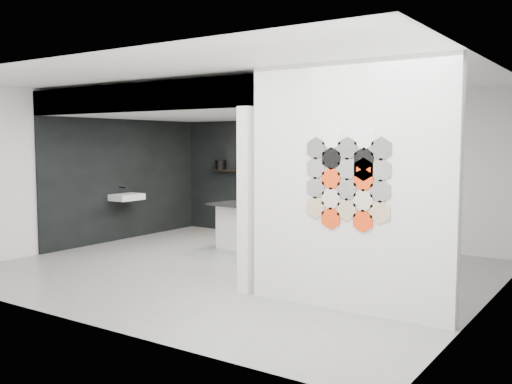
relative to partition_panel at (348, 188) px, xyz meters
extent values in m
cube|color=slate|center=(-2.23, 1.00, -1.40)|extent=(7.00, 6.00, 0.01)
cube|color=silver|center=(0.00, 0.00, 0.00)|extent=(2.45, 0.15, 2.80)
cube|color=black|center=(-3.52, 3.97, -0.22)|extent=(4.40, 0.04, 2.35)
cube|color=black|center=(-5.70, 2.00, -0.22)|extent=(0.04, 4.00, 2.35)
cube|color=silver|center=(-3.52, 2.00, 1.15)|extent=(4.40, 4.00, 0.40)
cube|color=silver|center=(-1.41, 0.00, -0.22)|extent=(0.16, 0.16, 2.35)
cube|color=silver|center=(-3.52, 0.08, 1.15)|extent=(4.40, 0.16, 0.40)
cube|color=silver|center=(-5.46, 1.80, -0.55)|extent=(0.40, 0.60, 0.12)
cube|color=black|center=(-3.43, 3.87, -0.10)|extent=(3.00, 0.15, 0.04)
cube|color=silver|center=(-2.85, 2.32, -1.01)|extent=(1.42, 0.63, 0.79)
cube|color=black|center=(-2.86, 2.25, -0.59)|extent=(1.61, 0.83, 0.04)
cube|color=black|center=(-2.62, 2.35, -0.58)|extent=(0.44, 0.38, 0.01)
cylinder|color=black|center=(-2.60, 2.53, -0.39)|extent=(0.02, 0.02, 0.37)
torus|color=black|center=(-2.61, 2.47, -0.21)|extent=(0.03, 0.13, 0.13)
cylinder|color=black|center=(-4.78, 3.87, 0.02)|extent=(0.24, 0.24, 0.20)
ellipsoid|color=black|center=(-2.67, 3.87, -0.01)|extent=(0.16, 0.16, 0.13)
cylinder|color=gray|center=(-2.08, 3.87, -0.03)|extent=(0.19, 0.19, 0.10)
cylinder|color=gray|center=(-2.08, 3.87, -0.02)|extent=(0.10, 0.10, 0.12)
cylinder|color=black|center=(-3.71, 3.87, 0.01)|extent=(0.07, 0.07, 0.18)
cylinder|color=black|center=(-4.33, 3.87, -0.03)|extent=(0.09, 0.09, 0.09)
cylinder|color=tan|center=(-0.37, -0.09, -0.24)|extent=(0.26, 0.02, 0.26)
cylinder|color=#66635E|center=(-0.37, -0.09, -0.01)|extent=(0.26, 0.02, 0.26)
cylinder|color=silver|center=(-0.37, -0.09, 0.21)|extent=(0.26, 0.02, 0.26)
cylinder|color=black|center=(-0.37, -0.09, 0.44)|extent=(0.26, 0.02, 0.26)
cylinder|color=#F23B0C|center=(-0.17, -0.09, -0.35)|extent=(0.26, 0.02, 0.26)
cylinder|color=beige|center=(-0.17, -0.09, -0.13)|extent=(0.26, 0.02, 0.26)
cylinder|color=#F23B0C|center=(-0.17, -0.09, 0.10)|extent=(0.26, 0.02, 0.26)
cylinder|color=black|center=(-0.17, -0.09, 0.33)|extent=(0.26, 0.02, 0.26)
cylinder|color=white|center=(-0.17, -0.09, 0.55)|extent=(0.26, 0.02, 0.26)
cylinder|color=tan|center=(0.02, -0.09, -0.24)|extent=(0.26, 0.02, 0.26)
cylinder|color=#66635E|center=(0.02, -0.09, -0.01)|extent=(0.26, 0.02, 0.26)
cylinder|color=silver|center=(0.02, -0.09, 0.21)|extent=(0.26, 0.02, 0.26)
cylinder|color=black|center=(0.02, -0.09, 0.44)|extent=(0.26, 0.02, 0.26)
cylinder|color=#F23B0C|center=(0.22, -0.09, -0.35)|extent=(0.26, 0.02, 0.26)
cylinder|color=beige|center=(0.22, -0.09, -0.13)|extent=(0.26, 0.02, 0.26)
cylinder|color=#F23B0C|center=(0.22, -0.09, 0.10)|extent=(0.26, 0.02, 0.26)
cylinder|color=black|center=(0.22, -0.09, 0.33)|extent=(0.26, 0.02, 0.26)
cylinder|color=white|center=(0.22, -0.09, 0.55)|extent=(0.26, 0.02, 0.26)
cylinder|color=tan|center=(0.42, -0.09, -0.24)|extent=(0.26, 0.02, 0.26)
cylinder|color=#66635E|center=(0.42, -0.09, -0.01)|extent=(0.26, 0.02, 0.26)
cylinder|color=silver|center=(0.42, -0.09, 0.21)|extent=(0.26, 0.02, 0.26)
cylinder|color=black|center=(0.42, -0.09, 0.44)|extent=(0.26, 0.02, 0.26)
cylinder|color=#F23B0C|center=(0.22, -0.09, 0.21)|extent=(0.26, 0.02, 0.26)
camera|label=1|loc=(2.70, -5.84, 0.51)|focal=40.00mm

